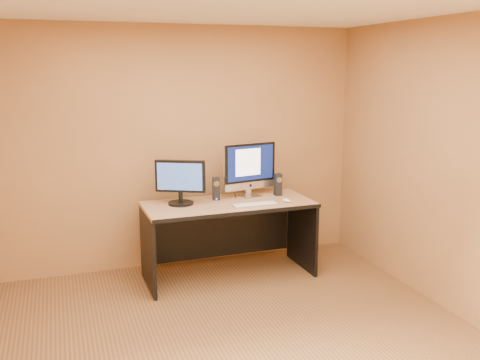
# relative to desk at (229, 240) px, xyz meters

# --- Properties ---
(floor) EXTENTS (4.00, 4.00, 0.00)m
(floor) POSITION_rel_desk_xyz_m (-0.36, -1.42, -0.40)
(floor) COLOR brown
(floor) RESTS_ON ground
(walls) EXTENTS (4.00, 4.00, 2.60)m
(walls) POSITION_rel_desk_xyz_m (-0.36, -1.42, 0.90)
(walls) COLOR #A37041
(walls) RESTS_ON ground
(ceiling) EXTENTS (4.00, 4.00, 0.00)m
(ceiling) POSITION_rel_desk_xyz_m (-0.36, -1.42, 2.20)
(ceiling) COLOR white
(ceiling) RESTS_ON walls
(desk) EXTENTS (1.73, 0.78, 0.80)m
(desk) POSITION_rel_desk_xyz_m (0.00, 0.00, 0.00)
(desk) COLOR #A88054
(desk) RESTS_ON ground
(imac) EXTENTS (0.64, 0.33, 0.59)m
(imac) POSITION_rel_desk_xyz_m (0.31, 0.18, 0.69)
(imac) COLOR silver
(imac) RESTS_ON desk
(second_monitor) EXTENTS (0.58, 0.46, 0.45)m
(second_monitor) POSITION_rel_desk_xyz_m (-0.48, 0.10, 0.62)
(second_monitor) COLOR black
(second_monitor) RESTS_ON desk
(speaker_left) EXTENTS (0.09, 0.09, 0.24)m
(speaker_left) POSITION_rel_desk_xyz_m (-0.08, 0.17, 0.52)
(speaker_left) COLOR black
(speaker_left) RESTS_ON desk
(speaker_right) EXTENTS (0.08, 0.08, 0.24)m
(speaker_right) POSITION_rel_desk_xyz_m (0.61, 0.14, 0.52)
(speaker_right) COLOR black
(speaker_right) RESTS_ON desk
(keyboard) EXTENTS (0.46, 0.13, 0.02)m
(keyboard) POSITION_rel_desk_xyz_m (0.22, -0.19, 0.41)
(keyboard) COLOR silver
(keyboard) RESTS_ON desk
(mouse) EXTENTS (0.08, 0.12, 0.04)m
(mouse) POSITION_rel_desk_xyz_m (0.57, -0.17, 0.42)
(mouse) COLOR silver
(mouse) RESTS_ON desk
(cable_a) EXTENTS (0.12, 0.21, 0.01)m
(cable_a) POSITION_rel_desk_xyz_m (0.35, 0.24, 0.40)
(cable_a) COLOR black
(cable_a) RESTS_ON desk
(cable_b) EXTENTS (0.06, 0.19, 0.01)m
(cable_b) POSITION_rel_desk_xyz_m (0.16, 0.26, 0.40)
(cable_b) COLOR black
(cable_b) RESTS_ON desk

